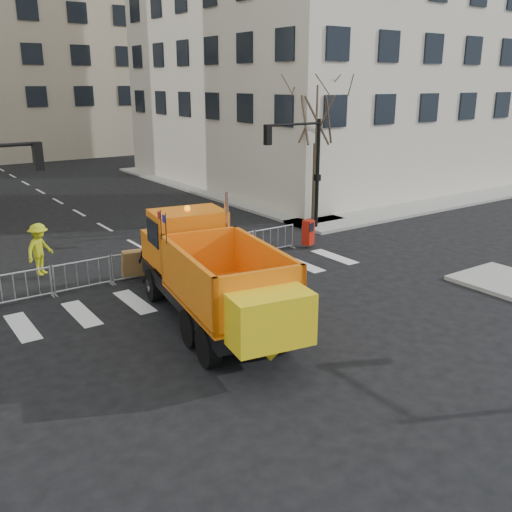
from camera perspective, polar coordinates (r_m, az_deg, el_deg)
ground at (r=16.62m, az=4.99°, el=-8.21°), size 120.00×120.00×0.00m
sidewalk_back at (r=23.29m, az=-8.44°, el=-0.64°), size 64.00×5.00×0.15m
traffic_light_right at (r=28.13m, az=6.16°, el=7.99°), size 0.18×0.18×5.40m
crowd_barriers at (r=22.07m, az=-9.18°, el=-0.38°), size 12.60×0.60×1.10m
street_tree at (r=29.19m, az=5.98°, el=10.41°), size 3.00×3.00×7.50m
plow_truck at (r=16.85m, az=-4.41°, el=-1.68°), size 4.24×10.03×3.78m
cop_a at (r=21.11m, az=-10.40°, el=0.06°), size 0.76×0.52×2.02m
cop_b at (r=21.69m, az=-7.29°, el=0.17°), size 1.02×0.95×1.66m
cop_c at (r=21.09m, az=-10.61°, el=-0.16°), size 1.20×0.89×1.89m
worker at (r=22.60m, az=-20.82°, el=0.65°), size 1.45×1.33×1.96m
newspaper_box at (r=25.29m, az=5.25°, el=2.37°), size 0.56×0.53×1.10m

